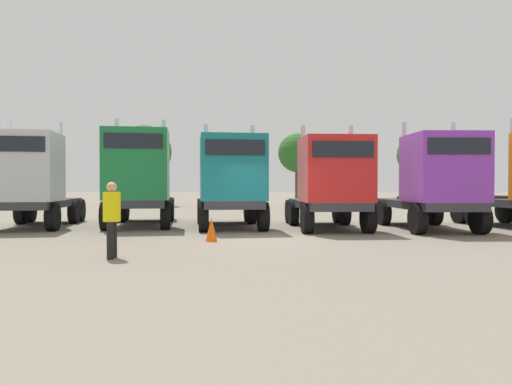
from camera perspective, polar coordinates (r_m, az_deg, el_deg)
The scene contains 11 objects.
ground at distance 14.52m, azimuth 1.39°, elevation -5.84°, with size 200.00×200.00×0.00m, color gray.
semi_truck_silver at distance 19.86m, azimuth -26.38°, elevation 1.41°, with size 3.74×6.14×4.29m.
semi_truck_green at distance 19.08m, azimuth -14.39°, elevation 1.72°, with size 3.84×6.75×4.45m.
semi_truck_teal at distance 17.86m, azimuth -3.13°, elevation 1.48°, with size 3.64×6.09×4.16m.
semi_truck_red at distance 17.44m, azimuth 9.36°, elevation 1.25°, with size 3.25×5.96×4.05m.
semi_truck_purple at distance 18.19m, azimuth 21.47°, elevation 1.26°, with size 3.14×6.32×4.13m.
visitor_in_hivis at distance 11.15m, azimuth -17.56°, elevation -2.58°, with size 0.44×0.45×1.78m.
traffic_cone_near at distance 13.94m, azimuth -5.59°, elevation -4.62°, with size 0.36×0.36×0.73m, color #F2590C.
oak_far_left at distance 38.45m, azimuth -13.71°, elevation 4.96°, with size 4.32×4.32×6.61m.
oak_far_centre at distance 33.45m, azimuth 5.22°, elevation 4.89°, with size 2.84×2.84×5.49m.
oak_far_right at distance 36.29m, azimuth 19.55°, elevation 4.41°, with size 3.06×3.06×5.52m.
Camera 1 is at (0.66, -14.40, 1.71)m, focal length 32.04 mm.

